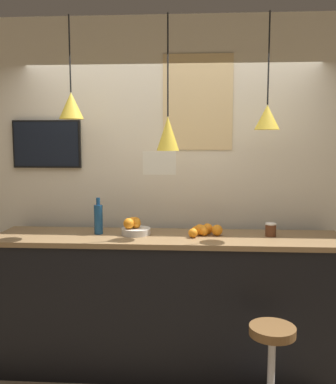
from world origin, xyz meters
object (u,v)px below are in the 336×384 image
(bar_stool, at_px, (271,363))
(mounted_tv, at_px, (47,144))
(spread_jar, at_px, (271,230))
(fruit_bowl, at_px, (135,227))
(juice_bottle, at_px, (98,219))

(bar_stool, xyz_separation_m, mounted_tv, (-1.80, 0.96, 1.43))
(spread_jar, relative_size, mounted_tv, 0.18)
(fruit_bowl, bearing_deg, bar_stool, -33.09)
(juice_bottle, distance_m, spread_jar, 1.37)
(bar_stool, distance_m, fruit_bowl, 1.41)
(spread_jar, xyz_separation_m, mounted_tv, (-1.89, 0.31, 0.67))
(juice_bottle, relative_size, spread_jar, 2.83)
(juice_bottle, height_order, spread_jar, juice_bottle)
(bar_stool, xyz_separation_m, juice_bottle, (-1.29, 0.65, 0.83))
(juice_bottle, bearing_deg, fruit_bowl, 0.38)
(bar_stool, height_order, juice_bottle, juice_bottle)
(fruit_bowl, height_order, juice_bottle, juice_bottle)
(spread_jar, bearing_deg, fruit_bowl, 179.90)
(bar_stool, height_order, fruit_bowl, fruit_bowl)
(fruit_bowl, xyz_separation_m, juice_bottle, (-0.29, -0.00, 0.07))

